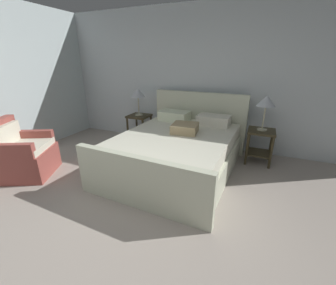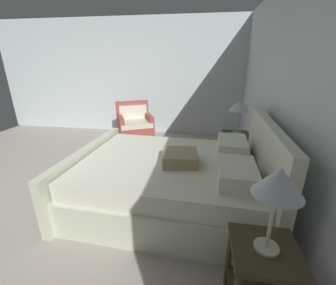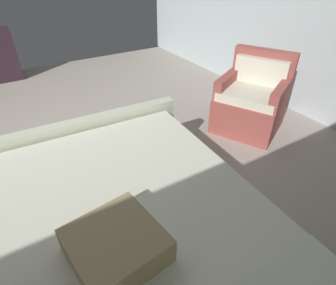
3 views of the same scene
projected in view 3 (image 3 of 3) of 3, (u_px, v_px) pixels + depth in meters
The scene contains 3 objects.
ground_plane at pixel (47, 157), 2.99m from camera, with size 6.35×6.14×0.02m, color #A79B90.
bed at pixel (129, 264), 1.58m from camera, with size 1.96×2.39×1.14m.
armchair at pixel (252, 101), 3.32m from camera, with size 0.97×0.97×0.90m.
Camera 3 is at (0.12, 2.72, 1.81)m, focal length 29.55 mm.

